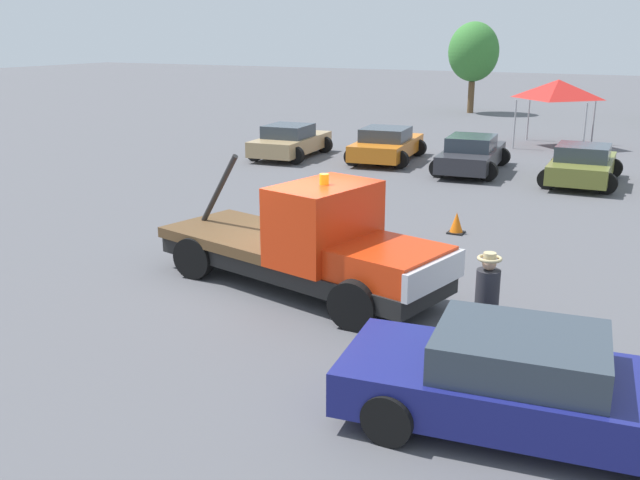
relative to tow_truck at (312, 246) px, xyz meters
The scene contains 11 objects.
ground_plane 1.02m from the tow_truck, 167.23° to the left, with size 160.00×160.00×0.00m, color #545459.
tow_truck is the anchor object (origin of this frame).
foreground_car 5.91m from the tow_truck, 33.85° to the right, with size 5.22×2.53×1.34m.
person_near_truck 4.03m from the tow_truck, 20.11° to the right, with size 0.38×0.38×1.72m.
parked_car_tan 15.74m from the tow_truck, 121.05° to the left, with size 2.70×4.48×1.34m.
parked_car_orange 15.05m from the tow_truck, 106.49° to the left, with size 2.87×4.67×1.34m.
parked_car_charcoal 13.76m from the tow_truck, 92.72° to the left, with size 2.67×4.84×1.34m.
parked_car_olive 13.73m from the tow_truck, 76.31° to the left, with size 2.57×4.28×1.34m.
canopy_tent_red 21.37m from the tow_truck, 87.36° to the left, with size 2.97×2.97×2.94m.
tree_left 33.70m from the tow_truck, 100.46° to the left, with size 3.10×3.10×5.54m.
traffic_cone 5.60m from the tow_truck, 76.42° to the left, with size 0.40×0.40×0.55m.
Camera 1 is at (6.58, -11.85, 4.96)m, focal length 40.00 mm.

